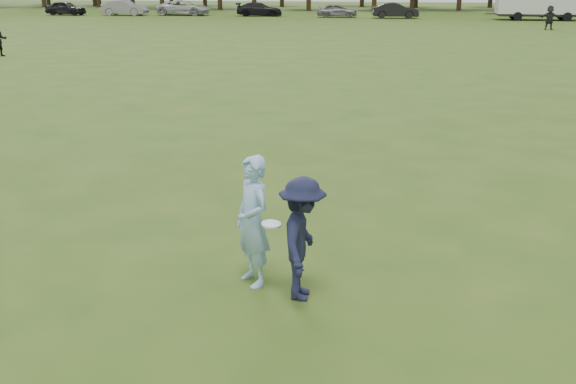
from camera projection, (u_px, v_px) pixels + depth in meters
The scene contains 12 objects.
ground at pixel (346, 271), 9.90m from camera, with size 200.00×200.00×0.00m, color #2D4E15.
thrower at pixel (253, 221), 9.25m from camera, with size 0.68×0.44×1.85m, color #93C0E3.
defender at pixel (302, 239), 8.86m from camera, with size 1.09×0.62×1.68m, color #181B35.
player_far_d at pixel (550, 18), 52.22m from camera, with size 1.71×0.54×1.84m, color black.
car_a at pixel (66, 8), 70.71m from camera, with size 1.69×4.21×1.43m, color black.
car_b at pixel (125, 8), 70.19m from camera, with size 1.65×4.75×1.56m, color gray.
car_c at pixel (184, 8), 70.39m from camera, with size 2.54×5.50×1.53m, color #B5B4B9.
car_d at pixel (259, 9), 69.12m from camera, with size 1.90×4.68×1.36m, color black.
car_e at pixel (337, 10), 67.07m from camera, with size 1.61×3.99×1.36m, color slate.
car_f at pixel (395, 11), 65.72m from camera, with size 1.56×4.48×1.48m, color black.
disc_in_play at pixel (271, 224), 8.96m from camera, with size 0.27×0.27×0.05m.
cargo_trailer at pixel (541, 1), 62.69m from camera, with size 9.00×2.75×3.20m.
Camera 1 is at (0.50, -9.08, 4.17)m, focal length 42.00 mm.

